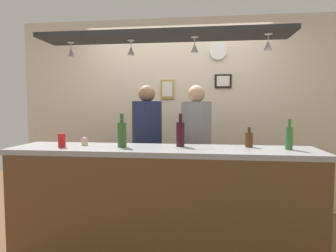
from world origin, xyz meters
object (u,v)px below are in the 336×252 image
at_px(bottle_beer_brown_stubby, 249,139).
at_px(wall_clock, 218,51).
at_px(person_right_grey_shirt, 196,143).
at_px(bottle_beer_green_import, 289,137).
at_px(person_middle_navy_shirt, 147,142).
at_px(bottle_champagne_green, 122,134).
at_px(drink_can, 62,140).
at_px(picture_frame_crest, 167,89).
at_px(cupcake, 85,141).
at_px(picture_frame_upper_small, 223,81).
at_px(bottle_wine_dark_red, 180,134).

bearing_deg(bottle_beer_brown_stubby, wall_clock, 99.88).
relative_size(person_right_grey_shirt, bottle_beer_green_import, 6.33).
bearing_deg(person_middle_navy_shirt, wall_clock, 38.29).
distance_m(bottle_champagne_green, drink_can, 0.54).
relative_size(bottle_champagne_green, wall_clock, 1.36).
relative_size(person_middle_navy_shirt, picture_frame_crest, 6.36).
relative_size(person_middle_navy_shirt, bottle_beer_brown_stubby, 9.18).
relative_size(person_right_grey_shirt, cupcake, 21.11).
xyz_separation_m(bottle_beer_brown_stubby, picture_frame_upper_small, (-0.15, 1.26, 0.63)).
height_order(drink_can, picture_frame_crest, picture_frame_crest).
bearing_deg(bottle_champagne_green, person_middle_navy_shirt, 83.71).
relative_size(picture_frame_upper_small, wall_clock, 1.00).
height_order(bottle_champagne_green, cupcake, bottle_champagne_green).
bearing_deg(picture_frame_upper_small, picture_frame_crest, 180.00).
xyz_separation_m(person_right_grey_shirt, bottle_beer_brown_stubby, (0.49, -0.60, 0.12)).
bearing_deg(person_right_grey_shirt, bottle_wine_dark_red, -101.53).
bearing_deg(cupcake, bottle_beer_brown_stubby, 2.75).
bearing_deg(wall_clock, cupcake, -134.20).
bearing_deg(picture_frame_crest, wall_clock, -0.53).
distance_m(person_right_grey_shirt, bottle_beer_brown_stubby, 0.78).
bearing_deg(person_right_grey_shirt, picture_frame_upper_small, 62.99).
bearing_deg(wall_clock, bottle_beer_brown_stubby, -80.12).
relative_size(person_right_grey_shirt, bottle_beer_brown_stubby, 9.15).
xyz_separation_m(bottle_wine_dark_red, bottle_champagne_green, (-0.52, -0.10, 0.00)).
bearing_deg(person_middle_navy_shirt, bottle_wine_dark_red, -55.66).
bearing_deg(bottle_beer_green_import, person_right_grey_shirt, 138.03).
distance_m(bottle_wine_dark_red, bottle_beer_green_import, 0.93).
bearing_deg(bottle_beer_green_import, person_middle_navy_shirt, 152.25).
bearing_deg(bottle_beer_green_import, bottle_beer_brown_stubby, 159.68).
bearing_deg(cupcake, drink_can, -135.51).
height_order(person_right_grey_shirt, bottle_wine_dark_red, person_right_grey_shirt).
relative_size(bottle_wine_dark_red, picture_frame_crest, 1.15).
height_order(picture_frame_upper_small, wall_clock, wall_clock).
relative_size(bottle_beer_brown_stubby, picture_frame_crest, 0.69).
bearing_deg(cupcake, wall_clock, 45.80).
height_order(bottle_beer_green_import, bottle_beer_brown_stubby, bottle_beer_green_import).
bearing_deg(wall_clock, person_right_grey_shirt, -112.09).
height_order(bottle_champagne_green, picture_frame_upper_small, picture_frame_upper_small).
height_order(person_middle_navy_shirt, cupcake, person_middle_navy_shirt).
bearing_deg(picture_frame_crest, drink_can, -117.27).
xyz_separation_m(bottle_beer_green_import, bottle_champagne_green, (-1.44, -0.02, 0.01)).
relative_size(picture_frame_crest, wall_clock, 1.18).
height_order(person_right_grey_shirt, bottle_champagne_green, person_right_grey_shirt).
relative_size(bottle_beer_green_import, bottle_champagne_green, 0.87).
xyz_separation_m(person_middle_navy_shirt, bottle_beer_green_import, (1.36, -0.72, 0.15)).
distance_m(bottle_beer_green_import, picture_frame_upper_small, 1.57).
xyz_separation_m(picture_frame_upper_small, wall_clock, (-0.07, -0.01, 0.39)).
distance_m(bottle_beer_brown_stubby, drink_can, 1.68).
bearing_deg(bottle_beer_brown_stubby, cupcake, -177.25).
distance_m(bottle_beer_green_import, bottle_beer_brown_stubby, 0.33).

